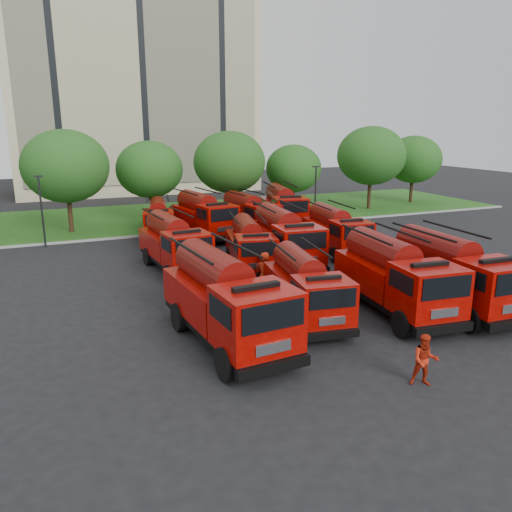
{
  "coord_description": "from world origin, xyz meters",
  "views": [
    {
      "loc": [
        -9.34,
        -20.81,
        8.5
      ],
      "look_at": [
        0.39,
        2.69,
        1.8
      ],
      "focal_mm": 35.0,
      "sensor_mm": 36.0,
      "label": 1
    }
  ],
  "objects_px": {
    "firefighter_5": "(349,261)",
    "fire_truck_0": "(225,300)",
    "fire_truck_3": "(452,273)",
    "firefighter_1": "(423,385)",
    "fire_truck_4": "(174,244)",
    "fire_truck_6": "(284,238)",
    "fire_truck_5": "(250,245)",
    "fire_truck_8": "(158,219)",
    "fire_truck_2": "(394,276)",
    "firefighter_3": "(434,276)",
    "fire_truck_9": "(203,215)",
    "fire_truck_11": "(283,207)",
    "firefighter_2": "(444,308)",
    "fire_truck_10": "(248,214)",
    "fire_truck_1": "(305,287)",
    "firefighter_4": "(265,287)",
    "fire_truck_7": "(335,231)"
  },
  "relations": [
    {
      "from": "firefighter_5",
      "to": "fire_truck_0",
      "type": "bearing_deg",
      "value": 27.83
    },
    {
      "from": "fire_truck_3",
      "to": "firefighter_1",
      "type": "bearing_deg",
      "value": -135.9
    },
    {
      "from": "fire_truck_3",
      "to": "fire_truck_4",
      "type": "xyz_separation_m",
      "value": [
        -10.61,
        11.41,
        -0.12
      ]
    },
    {
      "from": "fire_truck_6",
      "to": "firefighter_1",
      "type": "relative_size",
      "value": 4.3
    },
    {
      "from": "fire_truck_5",
      "to": "fire_truck_8",
      "type": "distance_m",
      "value": 11.28
    },
    {
      "from": "firefighter_5",
      "to": "fire_truck_6",
      "type": "bearing_deg",
      "value": -20.56
    },
    {
      "from": "fire_truck_2",
      "to": "firefighter_3",
      "type": "relative_size",
      "value": 5.14
    },
    {
      "from": "fire_truck_9",
      "to": "firefighter_5",
      "type": "distance_m",
      "value": 12.52
    },
    {
      "from": "fire_truck_2",
      "to": "fire_truck_8",
      "type": "xyz_separation_m",
      "value": [
        -6.79,
        19.98,
        -0.28
      ]
    },
    {
      "from": "fire_truck_0",
      "to": "fire_truck_9",
      "type": "bearing_deg",
      "value": 70.81
    },
    {
      "from": "fire_truck_2",
      "to": "firefighter_1",
      "type": "bearing_deg",
      "value": -113.1
    },
    {
      "from": "fire_truck_4",
      "to": "firefighter_5",
      "type": "xyz_separation_m",
      "value": [
        10.8,
        -2.4,
        -1.63
      ]
    },
    {
      "from": "fire_truck_11",
      "to": "firefighter_2",
      "type": "height_order",
      "value": "fire_truck_11"
    },
    {
      "from": "firefighter_1",
      "to": "firefighter_2",
      "type": "height_order",
      "value": "firefighter_1"
    },
    {
      "from": "fire_truck_10",
      "to": "firefighter_5",
      "type": "xyz_separation_m",
      "value": [
        2.76,
        -10.59,
        -1.58
      ]
    },
    {
      "from": "fire_truck_1",
      "to": "fire_truck_6",
      "type": "xyz_separation_m",
      "value": [
        2.95,
        8.41,
        0.26
      ]
    },
    {
      "from": "fire_truck_6",
      "to": "firefighter_2",
      "type": "distance_m",
      "value": 10.68
    },
    {
      "from": "fire_truck_3",
      "to": "firefighter_5",
      "type": "relative_size",
      "value": 4.87
    },
    {
      "from": "fire_truck_10",
      "to": "firefighter_4",
      "type": "height_order",
      "value": "fire_truck_10"
    },
    {
      "from": "fire_truck_8",
      "to": "firefighter_5",
      "type": "height_order",
      "value": "fire_truck_8"
    },
    {
      "from": "firefighter_2",
      "to": "fire_truck_10",
      "type": "bearing_deg",
      "value": -10.76
    },
    {
      "from": "fire_truck_5",
      "to": "firefighter_2",
      "type": "distance_m",
      "value": 11.63
    },
    {
      "from": "fire_truck_5",
      "to": "firefighter_4",
      "type": "xyz_separation_m",
      "value": [
        -0.57,
        -3.59,
        -1.5
      ]
    },
    {
      "from": "fire_truck_0",
      "to": "fire_truck_10",
      "type": "xyz_separation_m",
      "value": [
        8.6,
        19.23,
        -0.23
      ]
    },
    {
      "from": "fire_truck_3",
      "to": "firefighter_2",
      "type": "xyz_separation_m",
      "value": [
        -0.17,
        0.07,
        -1.75
      ]
    },
    {
      "from": "fire_truck_8",
      "to": "fire_truck_10",
      "type": "distance_m",
      "value": 7.13
    },
    {
      "from": "fire_truck_11",
      "to": "firefighter_1",
      "type": "height_order",
      "value": "fire_truck_11"
    },
    {
      "from": "fire_truck_2",
      "to": "firefighter_2",
      "type": "xyz_separation_m",
      "value": [
        2.66,
        -0.56,
        -1.73
      ]
    },
    {
      "from": "firefighter_1",
      "to": "fire_truck_6",
      "type": "bearing_deg",
      "value": 110.47
    },
    {
      "from": "fire_truck_8",
      "to": "firefighter_1",
      "type": "bearing_deg",
      "value": -71.4
    },
    {
      "from": "fire_truck_0",
      "to": "fire_truck_2",
      "type": "xyz_separation_m",
      "value": [
        8.33,
        0.25,
        -0.08
      ]
    },
    {
      "from": "fire_truck_11",
      "to": "firefighter_3",
      "type": "height_order",
      "value": "fire_truck_11"
    },
    {
      "from": "fire_truck_8",
      "to": "fire_truck_9",
      "type": "bearing_deg",
      "value": -6.5
    },
    {
      "from": "fire_truck_6",
      "to": "firefighter_3",
      "type": "xyz_separation_m",
      "value": [
        7.12,
        -5.48,
        -1.75
      ]
    },
    {
      "from": "fire_truck_4",
      "to": "fire_truck_8",
      "type": "bearing_deg",
      "value": 78.67
    },
    {
      "from": "firefighter_4",
      "to": "fire_truck_10",
      "type": "bearing_deg",
      "value": -66.3
    },
    {
      "from": "fire_truck_0",
      "to": "firefighter_5",
      "type": "relative_size",
      "value": 5.11
    },
    {
      "from": "fire_truck_6",
      "to": "fire_truck_8",
      "type": "bearing_deg",
      "value": 122.52
    },
    {
      "from": "fire_truck_2",
      "to": "fire_truck_8",
      "type": "distance_m",
      "value": 21.1
    },
    {
      "from": "fire_truck_3",
      "to": "fire_truck_6",
      "type": "distance_m",
      "value": 10.67
    },
    {
      "from": "fire_truck_1",
      "to": "firefighter_1",
      "type": "xyz_separation_m",
      "value": [
        0.87,
        -6.88,
        -1.49
      ]
    },
    {
      "from": "fire_truck_1",
      "to": "firefighter_1",
      "type": "height_order",
      "value": "fire_truck_1"
    },
    {
      "from": "fire_truck_10",
      "to": "firefighter_5",
      "type": "height_order",
      "value": "fire_truck_10"
    },
    {
      "from": "firefighter_2",
      "to": "firefighter_3",
      "type": "bearing_deg",
      "value": -54.44
    },
    {
      "from": "fire_truck_1",
      "to": "firefighter_3",
      "type": "height_order",
      "value": "fire_truck_1"
    },
    {
      "from": "fire_truck_7",
      "to": "firefighter_4",
      "type": "distance_m",
      "value": 9.13
    },
    {
      "from": "fire_truck_6",
      "to": "fire_truck_7",
      "type": "relative_size",
      "value": 1.12
    },
    {
      "from": "fire_truck_9",
      "to": "firefighter_4",
      "type": "relative_size",
      "value": 3.94
    },
    {
      "from": "fire_truck_5",
      "to": "fire_truck_11",
      "type": "distance_m",
      "value": 13.07
    },
    {
      "from": "fire_truck_3",
      "to": "firefighter_1",
      "type": "relative_size",
      "value": 4.25
    }
  ]
}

